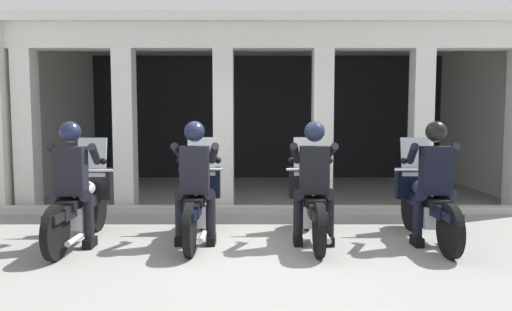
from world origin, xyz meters
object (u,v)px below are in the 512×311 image
at_px(motorcycle_far_left, 83,204).
at_px(police_officer_far_right, 436,173).
at_px(police_officer_center_right, 315,172).
at_px(police_officer_far_left, 74,173).
at_px(motorcycle_center_left, 200,202).
at_px(motorcycle_center_right, 313,202).
at_px(police_officer_center_left, 197,172).
at_px(motorcycle_far_right, 427,203).

height_order(motorcycle_far_left, police_officer_far_right, police_officer_far_right).
relative_size(police_officer_center_right, police_officer_far_right, 1.00).
distance_m(police_officer_far_left, motorcycle_center_left, 1.63).
bearing_deg(police_officer_far_left, police_officer_far_right, 9.26).
bearing_deg(motorcycle_center_right, police_officer_center_right, -72.87).
relative_size(motorcycle_far_left, police_officer_far_right, 1.29).
xyz_separation_m(motorcycle_far_left, police_officer_far_left, (-0.00, -0.28, 0.44)).
distance_m(police_officer_far_left, police_officer_center_left, 1.52).
bearing_deg(police_officer_center_right, police_officer_far_left, -160.26).
height_order(motorcycle_far_left, police_officer_center_left, police_officer_center_left).
height_order(motorcycle_center_left, motorcycle_far_right, same).
distance_m(motorcycle_far_left, police_officer_center_right, 3.06).
bearing_deg(police_officer_far_left, police_officer_center_left, 13.68).
relative_size(police_officer_far_left, motorcycle_center_right, 0.78).
distance_m(motorcycle_center_left, police_officer_center_right, 1.60).
distance_m(motorcycle_far_left, police_officer_far_left, 0.52).
xyz_separation_m(police_officer_far_left, motorcycle_center_left, (1.51, 0.43, -0.44)).
relative_size(motorcycle_far_left, motorcycle_far_right, 1.00).
bearing_deg(police_officer_far_right, police_officer_center_right, -171.42).
height_order(motorcycle_far_left, motorcycle_center_left, same).
xyz_separation_m(police_officer_far_left, police_officer_center_right, (3.02, 0.12, 0.00)).
bearing_deg(motorcycle_far_left, police_officer_center_right, 5.27).
height_order(police_officer_far_left, police_officer_center_right, same).
height_order(motorcycle_far_left, police_officer_far_left, police_officer_far_left).
relative_size(motorcycle_center_left, police_officer_center_right, 1.29).
bearing_deg(police_officer_center_left, police_officer_far_right, 8.44).
relative_size(motorcycle_center_left, police_officer_center_left, 1.29).
bearing_deg(police_officer_center_right, motorcycle_center_right, 107.13).
bearing_deg(police_officer_center_left, police_officer_far_left, -164.91).
bearing_deg(motorcycle_far_left, motorcycle_center_right, 10.64).
height_order(motorcycle_far_right, police_officer_far_right, police_officer_far_right).
relative_size(motorcycle_far_left, motorcycle_center_right, 1.00).
height_order(police_officer_far_left, police_officer_center_left, same).
distance_m(police_officer_far_left, motorcycle_far_right, 4.57).
relative_size(motorcycle_center_left, police_officer_far_right, 1.29).
height_order(motorcycle_center_left, motorcycle_center_right, same).
relative_size(motorcycle_far_left, police_officer_far_left, 1.29).
height_order(motorcycle_far_left, motorcycle_far_right, same).
distance_m(motorcycle_center_left, police_officer_center_left, 0.52).
relative_size(police_officer_far_left, police_officer_center_right, 1.00).
bearing_deg(motorcycle_far_right, motorcycle_center_right, -171.42).
xyz_separation_m(motorcycle_center_left, police_officer_center_right, (1.51, -0.30, 0.44)).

